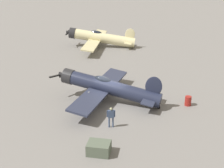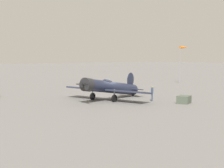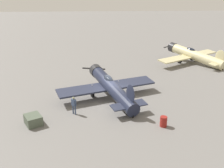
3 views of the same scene
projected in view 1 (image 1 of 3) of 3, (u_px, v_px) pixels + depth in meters
The scene contains 6 objects.
ground_plane at pixel (112, 102), 28.93m from camera, with size 400.00×400.00×0.00m, color slate.
airplane_foreground at pixel (107, 87), 28.56m from camera, with size 10.91×9.86×3.08m.
airplane_mid_apron at pixel (100, 38), 47.21m from camera, with size 12.55×10.55×3.07m.
ground_crew_mechanic at pixel (111, 115), 24.13m from camera, with size 0.48×0.52×1.71m.
equipment_crate at pixel (99, 148), 21.00m from camera, with size 1.78×1.93×0.82m.
fuel_drum at pixel (188, 101), 28.07m from camera, with size 0.61×0.61×0.88m.
Camera 1 is at (21.18, 15.56, 12.21)m, focal length 49.51 mm.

